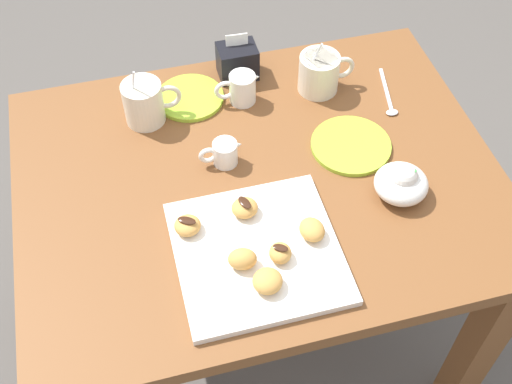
# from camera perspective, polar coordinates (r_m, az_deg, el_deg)

# --- Properties ---
(ground_plane) EXTENTS (8.00, 8.00, 0.00)m
(ground_plane) POSITION_cam_1_polar(r_m,az_deg,el_deg) (1.95, 0.19, -12.52)
(ground_plane) COLOR #514C47
(dining_table) EXTENTS (1.00, 0.77, 0.72)m
(dining_table) POSITION_cam_1_polar(r_m,az_deg,el_deg) (1.45, 0.25, -2.04)
(dining_table) COLOR brown
(dining_table) RESTS_ON ground_plane
(pastry_plate_square) EXTENTS (0.30, 0.30, 0.02)m
(pastry_plate_square) POSITION_cam_1_polar(r_m,az_deg,el_deg) (1.22, 0.13, -5.33)
(pastry_plate_square) COLOR white
(pastry_plate_square) RESTS_ON dining_table
(coffee_mug_cream_left) EXTENTS (0.13, 0.09, 0.15)m
(coffee_mug_cream_left) POSITION_cam_1_polar(r_m,az_deg,el_deg) (1.45, -9.76, 7.83)
(coffee_mug_cream_left) COLOR silver
(coffee_mug_cream_left) RESTS_ON dining_table
(coffee_mug_cream_right) EXTENTS (0.13, 0.09, 0.14)m
(coffee_mug_cream_right) POSITION_cam_1_polar(r_m,az_deg,el_deg) (1.51, 5.62, 10.44)
(coffee_mug_cream_right) COLOR silver
(coffee_mug_cream_right) RESTS_ON dining_table
(cream_pitcher_white) EXTENTS (0.10, 0.06, 0.07)m
(cream_pitcher_white) POSITION_cam_1_polar(r_m,az_deg,el_deg) (1.48, -1.27, 9.17)
(cream_pitcher_white) COLOR white
(cream_pitcher_white) RESTS_ON dining_table
(sugar_caddy) EXTENTS (0.09, 0.07, 0.11)m
(sugar_caddy) POSITION_cam_1_polar(r_m,az_deg,el_deg) (1.55, -1.64, 11.41)
(sugar_caddy) COLOR black
(sugar_caddy) RESTS_ON dining_table
(ice_cream_bowl) EXTENTS (0.11, 0.11, 0.08)m
(ice_cream_bowl) POSITION_cam_1_polar(r_m,az_deg,el_deg) (1.32, 12.64, 0.84)
(ice_cream_bowl) COLOR white
(ice_cream_bowl) RESTS_ON dining_table
(chocolate_sauce_pitcher) EXTENTS (0.09, 0.05, 0.06)m
(chocolate_sauce_pitcher) POSITION_cam_1_polar(r_m,az_deg,el_deg) (1.35, -2.79, 3.52)
(chocolate_sauce_pitcher) COLOR white
(chocolate_sauce_pitcher) RESTS_ON dining_table
(saucer_lime_left) EXTENTS (0.16, 0.16, 0.01)m
(saucer_lime_left) POSITION_cam_1_polar(r_m,az_deg,el_deg) (1.51, -5.81, 8.24)
(saucer_lime_left) COLOR #9EC633
(saucer_lime_left) RESTS_ON dining_table
(saucer_lime_right) EXTENTS (0.17, 0.17, 0.01)m
(saucer_lime_right) POSITION_cam_1_polar(r_m,az_deg,el_deg) (1.41, 8.32, 4.07)
(saucer_lime_right) COLOR #9EC633
(saucer_lime_right) RESTS_ON dining_table
(loose_spoon_near_saucer) EXTENTS (0.05, 0.16, 0.01)m
(loose_spoon_near_saucer) POSITION_cam_1_polar(r_m,az_deg,el_deg) (1.54, 11.52, 8.08)
(loose_spoon_near_saucer) COLOR silver
(loose_spoon_near_saucer) RESTS_ON dining_table
(beignet_0) EXTENTS (0.06, 0.05, 0.04)m
(beignet_0) POSITION_cam_1_polar(r_m,az_deg,el_deg) (1.18, -1.20, -5.90)
(beignet_0) COLOR #D19347
(beignet_0) RESTS_ON pastry_plate_square
(beignet_1) EXTENTS (0.05, 0.05, 0.03)m
(beignet_1) POSITION_cam_1_polar(r_m,az_deg,el_deg) (1.19, 2.14, -5.37)
(beignet_1) COLOR #D19347
(beignet_1) RESTS_ON pastry_plate_square
(chocolate_drizzle_1) EXTENTS (0.03, 0.03, 0.00)m
(chocolate_drizzle_1) POSITION_cam_1_polar(r_m,az_deg,el_deg) (1.18, 2.17, -4.91)
(chocolate_drizzle_1) COLOR #381E11
(chocolate_drizzle_1) RESTS_ON beignet_1
(beignet_2) EXTENTS (0.06, 0.06, 0.03)m
(beignet_2) POSITION_cam_1_polar(r_m,az_deg,el_deg) (1.24, -6.03, -2.93)
(beignet_2) COLOR #D19347
(beignet_2) RESTS_ON pastry_plate_square
(chocolate_drizzle_2) EXTENTS (0.04, 0.03, 0.00)m
(chocolate_drizzle_2) POSITION_cam_1_polar(r_m,az_deg,el_deg) (1.23, -6.09, -2.50)
(chocolate_drizzle_2) COLOR #381E11
(chocolate_drizzle_2) RESTS_ON beignet_2
(beignet_3) EXTENTS (0.08, 0.08, 0.03)m
(beignet_3) POSITION_cam_1_polar(r_m,az_deg,el_deg) (1.16, 1.02, -7.81)
(beignet_3) COLOR #D19347
(beignet_3) RESTS_ON pastry_plate_square
(beignet_4) EXTENTS (0.06, 0.06, 0.03)m
(beignet_4) POSITION_cam_1_polar(r_m,az_deg,el_deg) (1.23, 4.94, -3.31)
(beignet_4) COLOR #D19347
(beignet_4) RESTS_ON pastry_plate_square
(beignet_5) EXTENTS (0.05, 0.05, 0.03)m
(beignet_5) POSITION_cam_1_polar(r_m,az_deg,el_deg) (1.26, -1.00, -1.40)
(beignet_5) COLOR #D19347
(beignet_5) RESTS_ON pastry_plate_square
(chocolate_drizzle_5) EXTENTS (0.03, 0.04, 0.00)m
(chocolate_drizzle_5) POSITION_cam_1_polar(r_m,az_deg,el_deg) (1.24, -1.01, -0.93)
(chocolate_drizzle_5) COLOR #381E11
(chocolate_drizzle_5) RESTS_ON beignet_5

